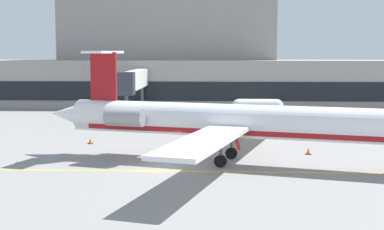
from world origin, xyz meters
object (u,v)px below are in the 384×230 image
(baggage_tug, at_px, (219,131))
(pushback_tractor, at_px, (312,117))
(regional_jet, at_px, (238,122))
(fuel_tank, at_px, (258,106))

(baggage_tug, distance_m, pushback_tractor, 15.87)
(regional_jet, relative_size, baggage_tug, 7.84)
(pushback_tractor, bearing_deg, baggage_tug, -132.53)
(baggage_tug, height_order, fuel_tank, fuel_tank)
(regional_jet, relative_size, fuel_tank, 4.69)
(baggage_tug, xyz_separation_m, pushback_tractor, (10.73, 11.69, -0.04))
(regional_jet, height_order, pushback_tractor, regional_jet)
(baggage_tug, height_order, pushback_tractor, baggage_tug)
(regional_jet, bearing_deg, pushback_tractor, 67.31)
(regional_jet, distance_m, pushback_tractor, 24.58)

